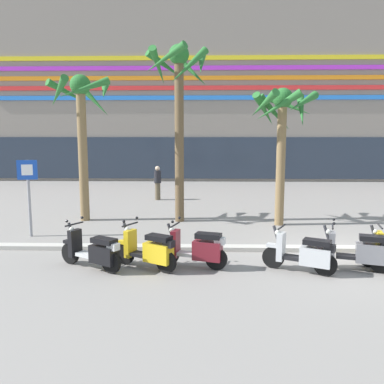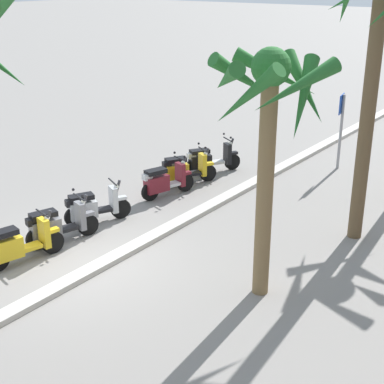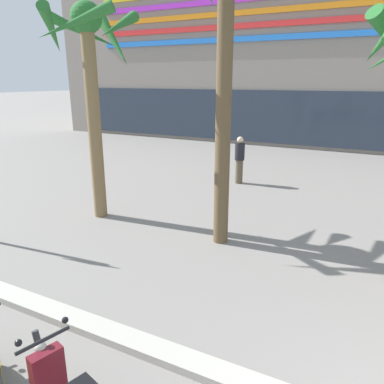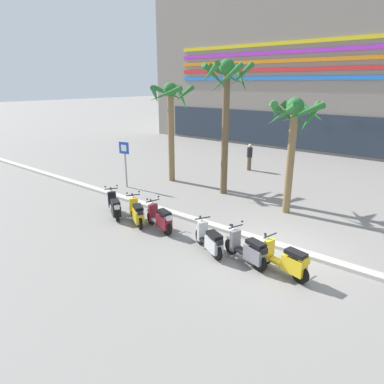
{
  "view_description": "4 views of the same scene",
  "coord_description": "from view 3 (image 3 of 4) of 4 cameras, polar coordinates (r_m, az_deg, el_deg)",
  "views": [
    {
      "loc": [
        -3.97,
        -10.41,
        3.17
      ],
      "look_at": [
        -4.3,
        2.29,
        1.36
      ],
      "focal_mm": 37.82,
      "sensor_mm": 36.0,
      "label": 1
    },
    {
      "loc": [
        7.4,
        8.47,
        5.9
      ],
      "look_at": [
        -2.22,
        1.31,
        1.27
      ],
      "focal_mm": 53.23,
      "sensor_mm": 36.0,
      "label": 2
    },
    {
      "loc": [
        -1.86,
        -3.02,
        3.54
      ],
      "look_at": [
        -5.1,
        3.35,
        1.37
      ],
      "focal_mm": 34.68,
      "sensor_mm": 36.0,
      "label": 3
    },
    {
      "loc": [
        4.15,
        -9.42,
        5.29
      ],
      "look_at": [
        -4.17,
        0.91,
        1.0
      ],
      "focal_mm": 31.83,
      "sensor_mm": 36.0,
      "label": 4
    }
  ],
  "objects": [
    {
      "name": "palm_tree_mid_walkway",
      "position": [
        9.78,
        -15.37,
        18.93
      ],
      "size": [
        2.52,
        2.56,
        5.3
      ],
      "color": "olive",
      "rests_on": "ground"
    },
    {
      "name": "pedestrian_window_shopping",
      "position": [
        13.15,
        7.32,
        5.07
      ],
      "size": [
        0.34,
        0.34,
        1.66
      ],
      "color": "brown",
      "rests_on": "ground"
    },
    {
      "name": "palm_tree_near_sign",
      "position": [
        7.91,
        5.18,
        25.68
      ],
      "size": [
        2.37,
        2.54,
        6.31
      ],
      "color": "brown",
      "rests_on": "ground"
    }
  ]
}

